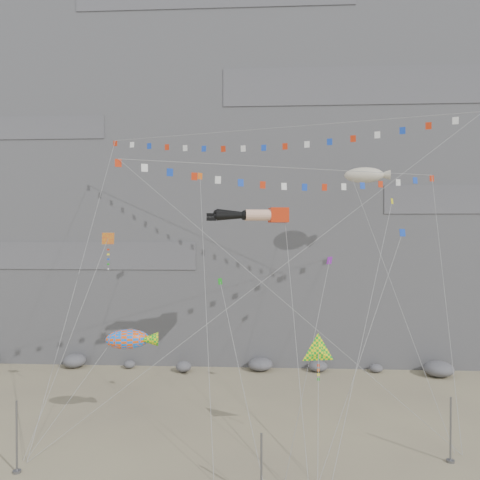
{
  "coord_description": "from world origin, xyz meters",
  "views": [
    {
      "loc": [
        0.5,
        -32.02,
        14.47
      ],
      "look_at": [
        -1.73,
        9.0,
        13.86
      ],
      "focal_mm": 35.0,
      "sensor_mm": 36.0,
      "label": 1
    }
  ],
  "objects": [
    {
      "name": "ground",
      "position": [
        0.0,
        0.0,
        0.0
      ],
      "size": [
        120.0,
        120.0,
        0.0
      ],
      "primitive_type": "plane",
      "color": "tan",
      "rests_on": "ground"
    },
    {
      "name": "harlequin_kite",
      "position": [
        -10.98,
        1.46,
        14.02
      ],
      "size": [
        4.81,
        5.86,
        15.34
      ],
      "color": "red",
      "rests_on": "ground"
    },
    {
      "name": "small_kite_b",
      "position": [
        5.25,
        3.11,
        12.26
      ],
      "size": [
        4.43,
        9.42,
        15.57
      ],
      "color": "purple",
      "rests_on": "ground"
    },
    {
      "name": "anchor_pole_left",
      "position": [
        -14.46,
        -4.83,
        2.18
      ],
      "size": [
        0.12,
        0.12,
        4.37
      ],
      "primitive_type": "cylinder",
      "color": "slate",
      "rests_on": "ground"
    },
    {
      "name": "flag_banner_upper",
      "position": [
        1.26,
        9.26,
        23.67
      ],
      "size": [
        31.59,
        17.84,
        31.23
      ],
      "color": "red",
      "rests_on": "ground"
    },
    {
      "name": "talus_boulders",
      "position": [
        0.0,
        17.0,
        0.6
      ],
      "size": [
        60.0,
        3.0,
        1.2
      ],
      "primitive_type": null,
      "color": "slate",
      "rests_on": "ground"
    },
    {
      "name": "legs_kite",
      "position": [
        -0.25,
        6.25,
        15.92
      ],
      "size": [
        7.37,
        14.66,
        20.89
      ],
      "rotation": [
        0.0,
        0.0,
        0.12
      ],
      "color": "red",
      "rests_on": "ground"
    },
    {
      "name": "delta_kite",
      "position": [
        3.95,
        -1.6,
        6.75
      ],
      "size": [
        2.44,
        7.8,
        9.97
      ],
      "color": "#FFED0D",
      "rests_on": "ground"
    },
    {
      "name": "small_kite_e",
      "position": [
        10.1,
        1.53,
        14.26
      ],
      "size": [
        7.27,
        7.3,
        17.21
      ],
      "color": "#153DBA",
      "rests_on": "ground"
    },
    {
      "name": "small_kite_d",
      "position": [
        10.52,
        6.0,
        16.46
      ],
      "size": [
        7.39,
        13.65,
        22.51
      ],
      "color": "#FFF215",
      "rests_on": "ground"
    },
    {
      "name": "fish_windsock",
      "position": [
        -9.29,
        0.57,
        6.92
      ],
      "size": [
        7.61,
        4.91,
        9.52
      ],
      "color": "#FE540C",
      "rests_on": "ground"
    },
    {
      "name": "flag_banner_lower",
      "position": [
        2.8,
        4.99,
        19.56
      ],
      "size": [
        24.9,
        11.54,
        23.03
      ],
      "color": "red",
      "rests_on": "ground"
    },
    {
      "name": "blimp_windsock",
      "position": [
        9.66,
        11.94,
        19.81
      ],
      "size": [
        5.57,
        13.88,
        23.88
      ],
      "color": "beige",
      "rests_on": "ground"
    },
    {
      "name": "small_kite_c",
      "position": [
        -2.68,
        1.32,
        10.71
      ],
      "size": [
        4.07,
        10.28,
        15.03
      ],
      "color": "#169418",
      "rests_on": "ground"
    },
    {
      "name": "cliff",
      "position": [
        0.0,
        32.0,
        25.0
      ],
      "size": [
        80.0,
        28.0,
        50.0
      ],
      "primitive_type": "cube",
      "color": "slate",
      "rests_on": "ground"
    },
    {
      "name": "anchor_pole_center",
      "position": [
        0.3,
        -6.96,
        1.82
      ],
      "size": [
        0.12,
        0.12,
        3.65
      ],
      "primitive_type": "cylinder",
      "color": "slate",
      "rests_on": "ground"
    },
    {
      "name": "anchor_pole_right",
      "position": [
        12.18,
        -2.08,
        2.06
      ],
      "size": [
        0.12,
        0.12,
        4.13
      ],
      "primitive_type": "cylinder",
      "color": "slate",
      "rests_on": "ground"
    },
    {
      "name": "small_kite_a",
      "position": [
        -5.16,
        8.37,
        19.09
      ],
      "size": [
        3.43,
        14.5,
        23.97
      ],
      "color": "orange",
      "rests_on": "ground"
    }
  ]
}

